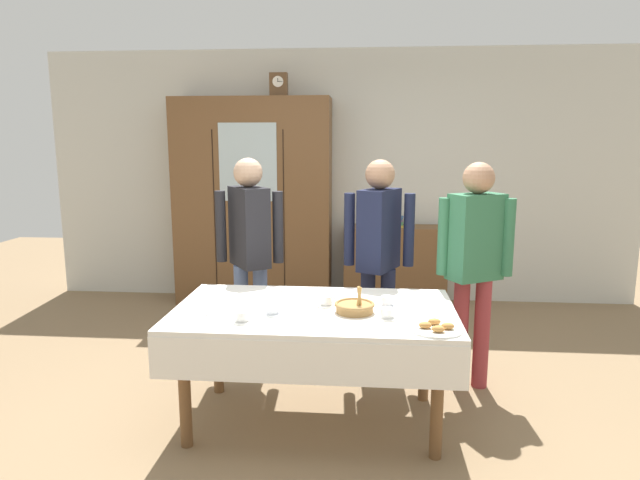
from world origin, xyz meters
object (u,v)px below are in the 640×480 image
(tea_cup_far_right, at_px, (387,302))
(bookshelf_low, at_px, (395,265))
(pastry_plate, at_px, (436,328))
(person_beside_shelf, at_px, (475,254))
(mantel_clock, at_px, (279,85))
(book_stack, at_px, (396,221))
(wall_cabinet, at_px, (253,203))
(tea_cup_front_edge, at_px, (387,314))
(tea_cup_mid_left, at_px, (242,317))
(tea_cup_near_right, at_px, (326,301))
(dining_table, at_px, (314,325))
(spoon_back_edge, at_px, (278,291))
(bread_basket, at_px, (355,307))
(spoon_center, at_px, (202,315))
(person_behind_table_left, at_px, (250,242))
(person_by_cabinet, at_px, (379,245))
(tea_cup_near_left, at_px, (273,310))

(tea_cup_far_right, bearing_deg, bookshelf_low, 86.22)
(pastry_plate, xyz_separation_m, person_beside_shelf, (0.37, 0.95, 0.22))
(mantel_clock, xyz_separation_m, book_stack, (1.22, 0.05, -1.40))
(bookshelf_low, distance_m, person_beside_shelf, 2.13)
(wall_cabinet, height_order, tea_cup_front_edge, wall_cabinet)
(mantel_clock, height_order, tea_cup_mid_left, mantel_clock)
(tea_cup_near_right, bearing_deg, tea_cup_mid_left, -141.70)
(book_stack, relative_size, person_beside_shelf, 0.14)
(dining_table, distance_m, tea_cup_near_right, 0.17)
(book_stack, relative_size, spoon_back_edge, 1.84)
(bookshelf_low, relative_size, bread_basket, 4.51)
(tea_cup_mid_left, distance_m, spoon_center, 0.28)
(bookshelf_low, relative_size, tea_cup_mid_left, 8.32)
(bookshelf_low, height_order, spoon_back_edge, bookshelf_low)
(bread_basket, xyz_separation_m, spoon_back_edge, (-0.53, 0.42, -0.03))
(dining_table, bearing_deg, tea_cup_far_right, 14.10)
(pastry_plate, bearing_deg, wall_cabinet, 118.77)
(spoon_center, relative_size, person_behind_table_left, 0.07)
(tea_cup_front_edge, xyz_separation_m, pastry_plate, (0.26, -0.18, -0.01))
(tea_cup_mid_left, distance_m, tea_cup_near_right, 0.57)
(dining_table, relative_size, wall_cabinet, 0.78)
(spoon_center, bearing_deg, spoon_back_edge, 56.93)
(bookshelf_low, relative_size, spoon_center, 9.09)
(book_stack, bearing_deg, dining_table, -103.08)
(wall_cabinet, height_order, spoon_back_edge, wall_cabinet)
(bread_basket, height_order, person_behind_table_left, person_behind_table_left)
(tea_cup_mid_left, xyz_separation_m, spoon_center, (-0.26, 0.10, -0.02))
(person_behind_table_left, bearing_deg, spoon_back_edge, -59.42)
(wall_cabinet, xyz_separation_m, book_stack, (1.51, 0.05, -0.19))
(person_beside_shelf, distance_m, person_by_cabinet, 0.70)
(bread_basket, distance_m, spoon_back_edge, 0.68)
(book_stack, height_order, tea_cup_mid_left, book_stack)
(pastry_plate, xyz_separation_m, person_by_cabinet, (-0.29, 1.18, 0.22))
(mantel_clock, bearing_deg, person_beside_shelf, -49.43)
(tea_cup_mid_left, bearing_deg, person_beside_shelf, 32.02)
(book_stack, height_order, tea_cup_far_right, book_stack)
(wall_cabinet, height_order, bookshelf_low, wall_cabinet)
(bread_basket, height_order, spoon_back_edge, bread_basket)
(wall_cabinet, distance_m, person_behind_table_left, 1.74)
(tea_cup_mid_left, bearing_deg, tea_cup_near_left, 46.50)
(mantel_clock, relative_size, bread_basket, 1.00)
(bookshelf_low, bearing_deg, wall_cabinet, -178.09)
(bookshelf_low, xyz_separation_m, tea_cup_front_edge, (-0.18, -2.77, 0.35))
(tea_cup_far_right, bearing_deg, pastry_plate, -59.77)
(dining_table, xyz_separation_m, tea_cup_mid_left, (-0.38, -0.26, 0.13))
(dining_table, relative_size, spoon_center, 14.34)
(tea_cup_far_right, distance_m, person_behind_table_left, 1.30)
(tea_cup_near_left, distance_m, person_by_cabinet, 1.18)
(person_by_cabinet, relative_size, person_behind_table_left, 1.00)
(book_stack, xyz_separation_m, tea_cup_near_right, (-0.55, -2.55, -0.13))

